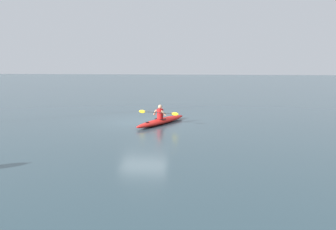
% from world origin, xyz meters
% --- Properties ---
extents(ground_plane, '(160.00, 160.00, 0.00)m').
position_xyz_m(ground_plane, '(0.00, 0.00, 0.00)').
color(ground_plane, '#334C56').
extents(kayak, '(2.40, 4.57, 0.27)m').
position_xyz_m(kayak, '(-1.04, 0.36, 0.14)').
color(kayak, red).
rests_on(kayak, ground).
extents(kayaker, '(2.22, 0.95, 0.74)m').
position_xyz_m(kayaker, '(-0.98, 0.51, 0.60)').
color(kayaker, red).
rests_on(kayaker, kayak).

